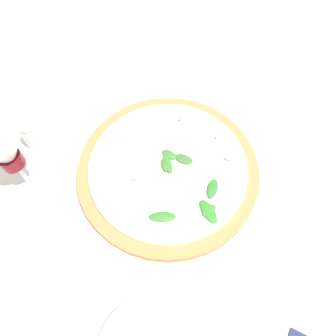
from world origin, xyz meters
name	(u,v)px	position (x,y,z in m)	size (l,w,h in m)	color
ground_plane	(163,161)	(0.00, 0.00, 0.00)	(6.00, 6.00, 0.00)	silver
pizza_arugula_main	(168,172)	(0.03, -0.02, 0.02)	(0.35, 0.35, 0.05)	white
wine_glass	(7,155)	(-0.18, -0.18, 0.10)	(0.07, 0.07, 0.15)	white
shaker_pepper	(32,135)	(-0.23, -0.11, 0.03)	(0.03, 0.03, 0.07)	silver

